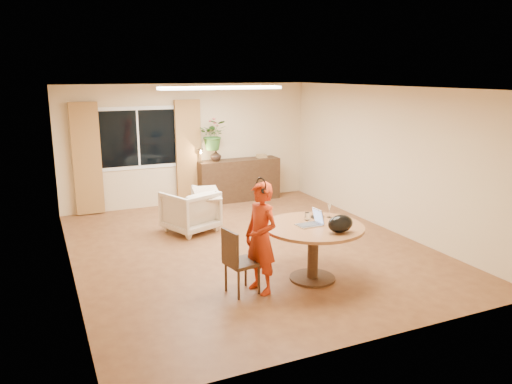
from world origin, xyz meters
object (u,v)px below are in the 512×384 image
(sideboard, at_px, (239,180))
(dining_chair, at_px, (242,261))
(armchair, at_px, (190,211))
(child, at_px, (261,238))
(dining_table, at_px, (313,237))

(sideboard, bearing_deg, dining_chair, -111.66)
(armchair, bearing_deg, dining_chair, 64.96)
(child, distance_m, armchair, 2.88)
(sideboard, bearing_deg, armchair, -133.45)
(dining_table, relative_size, child, 0.94)
(child, bearing_deg, armchair, 165.80)
(dining_table, height_order, dining_chair, dining_chair)
(dining_table, relative_size, armchair, 1.64)
(child, relative_size, sideboard, 0.79)
(child, relative_size, armchair, 1.75)
(dining_chair, relative_size, child, 0.60)
(dining_table, height_order, armchair, dining_table)
(dining_chair, distance_m, armchair, 2.81)
(dining_table, height_order, sideboard, sideboard)
(sideboard, bearing_deg, dining_table, -99.30)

